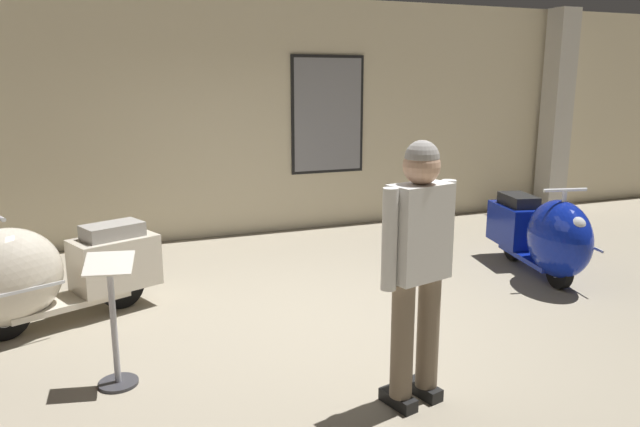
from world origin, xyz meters
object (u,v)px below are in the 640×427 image
Objects in this scene: scooter_0 at (42,274)px; scooter_1 at (545,235)px; info_stanchion at (114,333)px; visitor_1 at (418,257)px.

scooter_1 is at bearing 151.87° from scooter_0.
scooter_0 is 1.90× the size of info_stanchion.
scooter_1 is 3.21m from visitor_1.
scooter_1 reaches higher than info_stanchion.
scooter_0 is 1.02× the size of scooter_1.
scooter_1 is 1.01× the size of visitor_1.
scooter_1 is 1.86× the size of info_stanchion.
scooter_1 is at bearing -70.11° from visitor_1.
info_stanchion is at bearing -67.57° from scooter_1.
visitor_1 reaches higher than scooter_1.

